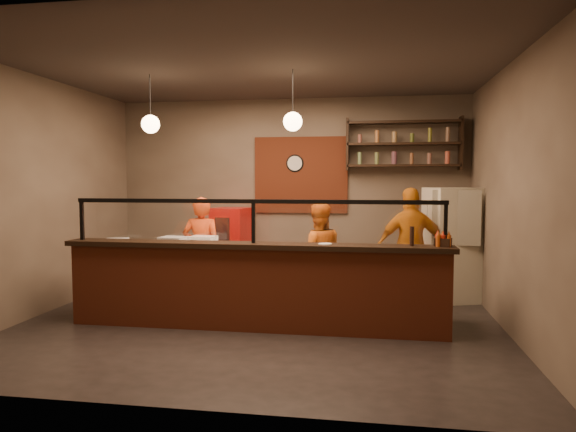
% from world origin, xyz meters
% --- Properties ---
extents(floor, '(6.00, 6.00, 0.00)m').
position_xyz_m(floor, '(0.00, 0.00, 0.00)').
color(floor, black).
rests_on(floor, ground).
extents(ceiling, '(6.00, 6.00, 0.00)m').
position_xyz_m(ceiling, '(0.00, 0.00, 3.20)').
color(ceiling, '#3A322D').
rests_on(ceiling, wall_back).
extents(wall_back, '(6.00, 0.00, 6.00)m').
position_xyz_m(wall_back, '(0.00, 2.50, 1.60)').
color(wall_back, '#706252').
rests_on(wall_back, floor).
extents(wall_left, '(0.00, 5.00, 5.00)m').
position_xyz_m(wall_left, '(-3.00, 0.00, 1.60)').
color(wall_left, '#706252').
rests_on(wall_left, floor).
extents(wall_right, '(0.00, 5.00, 5.00)m').
position_xyz_m(wall_right, '(3.00, 0.00, 1.60)').
color(wall_right, '#706252').
rests_on(wall_right, floor).
extents(wall_front, '(6.00, 0.00, 6.00)m').
position_xyz_m(wall_front, '(0.00, -2.50, 1.60)').
color(wall_front, '#706252').
rests_on(wall_front, floor).
extents(brick_patch, '(1.60, 0.04, 1.30)m').
position_xyz_m(brick_patch, '(0.20, 2.47, 1.90)').
color(brick_patch, brown).
rests_on(brick_patch, wall_back).
extents(service_counter, '(4.60, 0.25, 1.00)m').
position_xyz_m(service_counter, '(0.00, -0.30, 0.50)').
color(service_counter, brown).
rests_on(service_counter, floor).
extents(counter_ledge, '(4.70, 0.37, 0.06)m').
position_xyz_m(counter_ledge, '(0.00, -0.30, 1.03)').
color(counter_ledge, black).
rests_on(counter_ledge, service_counter).
extents(worktop_cabinet, '(4.60, 0.75, 0.85)m').
position_xyz_m(worktop_cabinet, '(0.00, 0.20, 0.42)').
color(worktop_cabinet, gray).
rests_on(worktop_cabinet, floor).
extents(worktop, '(4.60, 0.75, 0.05)m').
position_xyz_m(worktop, '(0.00, 0.20, 0.88)').
color(worktop, white).
rests_on(worktop, worktop_cabinet).
extents(sneeze_guard, '(4.50, 0.05, 0.52)m').
position_xyz_m(sneeze_guard, '(0.00, -0.30, 1.37)').
color(sneeze_guard, white).
rests_on(sneeze_guard, counter_ledge).
extents(wall_shelving, '(1.84, 0.28, 0.85)m').
position_xyz_m(wall_shelving, '(1.90, 2.32, 2.40)').
color(wall_shelving, black).
rests_on(wall_shelving, wall_back).
extents(wall_clock, '(0.30, 0.04, 0.30)m').
position_xyz_m(wall_clock, '(0.10, 2.46, 2.10)').
color(wall_clock, black).
rests_on(wall_clock, wall_back).
extents(pendant_left, '(0.24, 0.24, 0.77)m').
position_xyz_m(pendant_left, '(-1.50, 0.20, 2.55)').
color(pendant_left, black).
rests_on(pendant_left, ceiling).
extents(pendant_right, '(0.24, 0.24, 0.77)m').
position_xyz_m(pendant_right, '(0.40, 0.20, 2.55)').
color(pendant_right, black).
rests_on(pendant_right, ceiling).
extents(cook_left, '(0.60, 0.42, 1.57)m').
position_xyz_m(cook_left, '(-1.06, 0.92, 0.78)').
color(cook_left, '#E24615').
rests_on(cook_left, floor).
extents(cook_mid, '(0.84, 0.72, 1.50)m').
position_xyz_m(cook_mid, '(0.66, 0.94, 0.75)').
color(cook_mid, '#C65912').
rests_on(cook_mid, floor).
extents(cook_right, '(1.05, 0.56, 1.71)m').
position_xyz_m(cook_right, '(1.97, 1.22, 0.85)').
color(cook_right, '#C76F12').
rests_on(cook_right, floor).
extents(fridge, '(0.88, 0.85, 1.70)m').
position_xyz_m(fridge, '(2.60, 1.67, 0.85)').
color(fridge, beige).
rests_on(fridge, floor).
extents(red_cooler, '(0.67, 0.63, 1.34)m').
position_xyz_m(red_cooler, '(-0.95, 2.15, 0.67)').
color(red_cooler, '#B30F0B').
rests_on(red_cooler, floor).
extents(pizza_dough, '(0.51, 0.51, 0.01)m').
position_xyz_m(pizza_dough, '(0.24, 0.18, 0.91)').
color(pizza_dough, beige).
rests_on(pizza_dough, worktop).
extents(prep_tub_a, '(0.37, 0.31, 0.17)m').
position_xyz_m(prep_tub_a, '(-1.18, 0.14, 0.98)').
color(prep_tub_a, silver).
rests_on(prep_tub_a, worktop).
extents(prep_tub_b, '(0.35, 0.29, 0.16)m').
position_xyz_m(prep_tub_b, '(-0.83, 0.31, 0.98)').
color(prep_tub_b, white).
rests_on(prep_tub_b, worktop).
extents(prep_tub_c, '(0.34, 0.30, 0.14)m').
position_xyz_m(prep_tub_c, '(-1.92, 0.01, 0.97)').
color(prep_tub_c, silver).
rests_on(prep_tub_c, worktop).
extents(rolling_pin, '(0.37, 0.15, 0.06)m').
position_xyz_m(rolling_pin, '(-1.47, 0.26, 0.93)').
color(rolling_pin, yellow).
rests_on(rolling_pin, worktop).
extents(condiment_caddy, '(0.21, 0.19, 0.10)m').
position_xyz_m(condiment_caddy, '(2.20, -0.27, 1.11)').
color(condiment_caddy, black).
rests_on(condiment_caddy, counter_ledge).
extents(pepper_mill, '(0.06, 0.06, 0.22)m').
position_xyz_m(pepper_mill, '(1.85, -0.27, 1.17)').
color(pepper_mill, black).
rests_on(pepper_mill, counter_ledge).
extents(small_plate, '(0.21, 0.21, 0.01)m').
position_xyz_m(small_plate, '(0.86, -0.30, 1.07)').
color(small_plate, silver).
rests_on(small_plate, counter_ledge).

